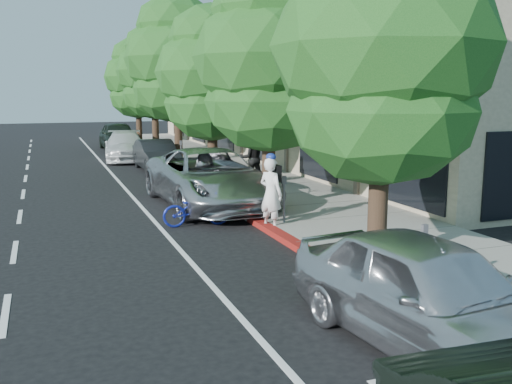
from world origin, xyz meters
name	(u,v)px	position (x,y,z in m)	size (l,w,h in m)	color
ground	(296,248)	(0.00, 0.00, 0.00)	(120.00, 120.00, 0.00)	black
sidewalk	(263,187)	(2.30, 8.00, 0.07)	(4.60, 56.00, 0.15)	gray
curb	(205,191)	(0.00, 8.00, 0.07)	(0.30, 56.00, 0.15)	#9E998E
curb_red_segment	(280,235)	(0.00, 1.00, 0.07)	(0.32, 4.00, 0.15)	maroon
storefront_building	(318,94)	(9.60, 18.00, 3.50)	(10.00, 36.00, 7.00)	beige
street_tree_0	(384,52)	(0.90, -2.00, 4.39)	(4.49, 4.49, 7.15)	black
street_tree_1	(269,61)	(0.90, 4.00, 4.52)	(4.51, 4.51, 7.33)	black
street_tree_2	(212,75)	(0.90, 10.00, 4.29)	(4.44, 4.44, 7.00)	black
street_tree_3	(177,60)	(0.90, 16.00, 5.12)	(5.10, 5.10, 8.30)	black
street_tree_4	(154,73)	(0.90, 22.00, 4.72)	(4.41, 4.41, 7.57)	black
street_tree_5	(137,79)	(0.90, 28.00, 4.51)	(4.55, 4.55, 7.33)	black
cyclist	(271,194)	(0.14, 1.94, 0.96)	(0.70, 0.46, 1.93)	white
bicycle	(196,209)	(-1.62, 3.00, 0.48)	(0.64, 1.83, 0.96)	#152296
silver_suv	(210,178)	(-0.50, 5.50, 0.92)	(3.04, 6.59, 1.83)	#B5B5BA
dark_sedan	(157,155)	(-0.50, 14.50, 0.71)	(1.51, 4.34, 1.43)	black
white_pickup	(125,146)	(-1.28, 19.18, 0.75)	(2.10, 5.18, 1.50)	silver
dark_suv_far	(118,136)	(-0.92, 24.96, 0.88)	(2.08, 5.16, 1.76)	black
near_car_a	(427,293)	(-0.50, -5.50, 0.83)	(1.96, 4.86, 1.66)	silver
pedestrian	(252,158)	(1.98, 8.42, 1.14)	(0.96, 0.75, 1.98)	black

